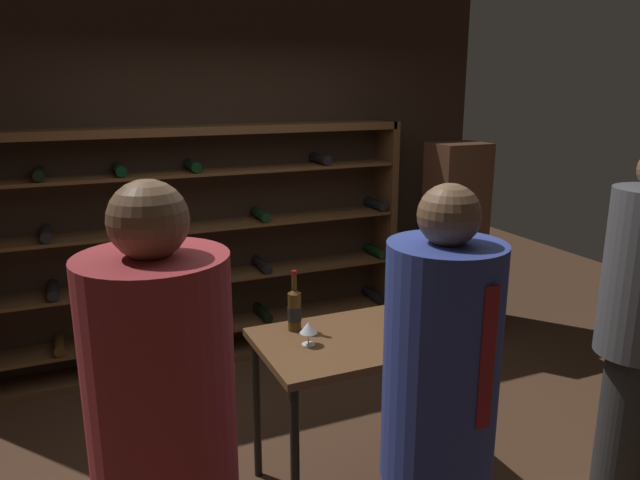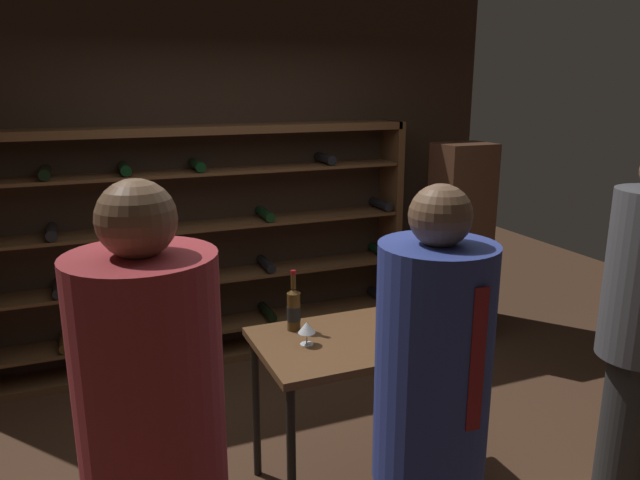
% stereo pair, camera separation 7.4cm
% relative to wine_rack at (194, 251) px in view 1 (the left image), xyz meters
% --- Properties ---
extents(ground_plane, '(9.83, 9.83, 0.00)m').
position_rel_wine_rack_xyz_m(ground_plane, '(0.30, -1.70, -0.92)').
color(ground_plane, '#472D1E').
extents(back_wall, '(4.57, 0.10, 2.88)m').
position_rel_wine_rack_xyz_m(back_wall, '(0.30, 0.21, 0.52)').
color(back_wall, '#332319').
rests_on(back_wall, ground).
extents(wine_rack, '(3.38, 0.32, 1.87)m').
position_rel_wine_rack_xyz_m(wine_rack, '(0.00, 0.00, 0.00)').
color(wine_rack, brown).
rests_on(wine_rack, ground).
extents(tasting_table, '(1.06, 0.68, 0.89)m').
position_rel_wine_rack_xyz_m(tasting_table, '(0.46, -1.88, -0.13)').
color(tasting_table, brown).
rests_on(tasting_table, ground).
extents(person_guest_khaki, '(0.40, 0.40, 1.87)m').
position_rel_wine_rack_xyz_m(person_guest_khaki, '(1.77, -2.48, 0.11)').
color(person_guest_khaki, '#2C2C2C').
rests_on(person_guest_khaki, ground).
extents(person_bystander_dark_jacket, '(0.44, 0.44, 1.92)m').
position_rel_wine_rack_xyz_m(person_bystander_dark_jacket, '(-0.68, -2.79, 0.13)').
color(person_bystander_dark_jacket, '#252525').
rests_on(person_bystander_dark_jacket, ground).
extents(person_guest_plum_blouse, '(0.40, 0.41, 1.86)m').
position_rel_wine_rack_xyz_m(person_guest_plum_blouse, '(0.25, -2.90, 0.11)').
color(person_guest_plum_blouse, black).
rests_on(person_guest_plum_blouse, ground).
extents(display_cabinet, '(0.44, 0.36, 1.71)m').
position_rel_wine_rack_xyz_m(display_cabinet, '(2.10, -0.44, -0.07)').
color(display_cabinet, '#4C2D1E').
rests_on(display_cabinet, ground).
extents(wine_bottle_amber_reserve, '(0.07, 0.07, 0.33)m').
position_rel_wine_rack_xyz_m(wine_bottle_amber_reserve, '(0.18, -1.67, 0.09)').
color(wine_bottle_amber_reserve, '#4C3314').
rests_on(wine_bottle_amber_reserve, tasting_table).
extents(wine_bottle_green_slim, '(0.08, 0.08, 0.35)m').
position_rel_wine_rack_xyz_m(wine_bottle_green_slim, '(0.62, -2.11, 0.09)').
color(wine_bottle_green_slim, black).
rests_on(wine_bottle_green_slim, tasting_table).
extents(wine_glass_stemmed_right, '(0.09, 0.09, 0.12)m').
position_rel_wine_rack_xyz_m(wine_glass_stemmed_right, '(0.18, -1.88, 0.06)').
color(wine_glass_stemmed_right, silver).
rests_on(wine_glass_stemmed_right, tasting_table).
extents(wine_glass_stemmed_left, '(0.09, 0.09, 0.13)m').
position_rel_wine_rack_xyz_m(wine_glass_stemmed_left, '(0.86, -1.63, 0.06)').
color(wine_glass_stemmed_left, silver).
rests_on(wine_glass_stemmed_left, tasting_table).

